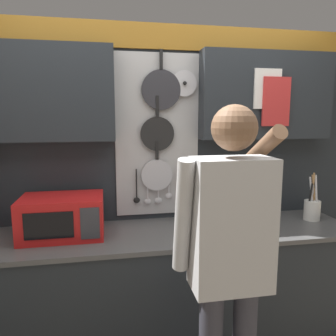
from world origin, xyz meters
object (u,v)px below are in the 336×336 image
microwave (63,216)px  utensil_crock (312,208)px  knife_block (241,212)px  person (230,250)px

microwave → utensil_crock: 1.79m
microwave → knife_block: size_ratio=2.15×
microwave → utensil_crock: utensil_crock is taller
utensil_crock → person: bearing=-142.9°
utensil_crock → person: person is taller
knife_block → person: (-0.36, -0.70, 0.03)m
knife_block → person: size_ratio=0.14×
microwave → knife_block: 1.23m
knife_block → person: bearing=-117.3°
person → microwave: bearing=141.3°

